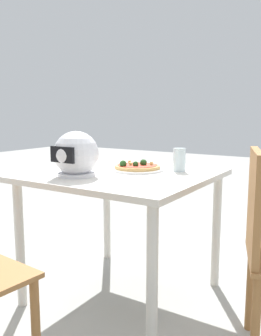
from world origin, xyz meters
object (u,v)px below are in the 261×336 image
object	(u,v)px
dining_table	(123,189)
pizza	(137,166)
motorcycle_helmet	(76,155)
drinking_glass	(179,160)

from	to	relation	value
dining_table	pizza	world-z (taller)	pizza
dining_table	motorcycle_helmet	size ratio (longest dim) A/B	3.97
dining_table	drinking_glass	distance (m)	0.36
pizza	drinking_glass	bearing A→B (deg)	-154.56
pizza	drinking_glass	world-z (taller)	drinking_glass
pizza	drinking_glass	size ratio (longest dim) A/B	1.98
dining_table	pizza	xyz separation A→B (m)	(-0.03, -0.10, 0.12)
dining_table	motorcycle_helmet	world-z (taller)	motorcycle_helmet
dining_table	pizza	size ratio (longest dim) A/B	3.58
pizza	motorcycle_helmet	distance (m)	0.38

